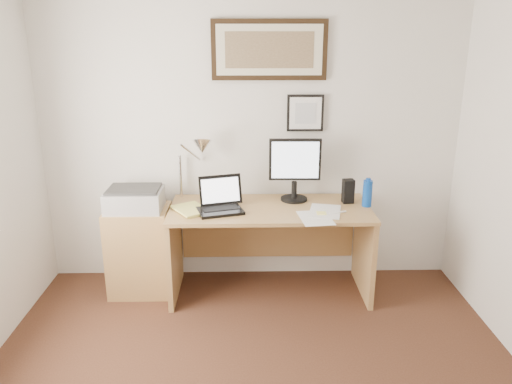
{
  "coord_description": "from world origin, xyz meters",
  "views": [
    {
      "loc": [
        -0.04,
        -2.12,
        2.08
      ],
      "look_at": [
        0.03,
        1.43,
        0.94
      ],
      "focal_mm": 35.0,
      "sensor_mm": 36.0,
      "label": 1
    }
  ],
  "objects_px": {
    "laptop": "(220,203)",
    "printer": "(135,199)",
    "side_cabinet": "(140,250)",
    "book": "(178,212)",
    "desk": "(269,231)",
    "water_bottle": "(367,193)",
    "lcd_monitor": "(295,167)"
  },
  "relations": [
    {
      "from": "book",
      "to": "desk",
      "type": "xyz_separation_m",
      "value": [
        0.71,
        0.22,
        -0.25
      ]
    },
    {
      "from": "water_bottle",
      "to": "side_cabinet",
      "type": "bearing_deg",
      "value": 179.01
    },
    {
      "from": "book",
      "to": "printer",
      "type": "bearing_deg",
      "value": 155.3
    },
    {
      "from": "desk",
      "to": "water_bottle",
      "type": "bearing_deg",
      "value": -4.94
    },
    {
      "from": "side_cabinet",
      "to": "water_bottle",
      "type": "xyz_separation_m",
      "value": [
        1.85,
        -0.03,
        0.49
      ]
    },
    {
      "from": "side_cabinet",
      "to": "lcd_monitor",
      "type": "distance_m",
      "value": 1.45
    },
    {
      "from": "book",
      "to": "lcd_monitor",
      "type": "distance_m",
      "value": 1.01
    },
    {
      "from": "water_bottle",
      "to": "lcd_monitor",
      "type": "height_order",
      "value": "lcd_monitor"
    },
    {
      "from": "water_bottle",
      "to": "laptop",
      "type": "height_order",
      "value": "laptop"
    },
    {
      "from": "laptop",
      "to": "printer",
      "type": "height_order",
      "value": "laptop"
    },
    {
      "from": "side_cabinet",
      "to": "water_bottle",
      "type": "distance_m",
      "value": 1.91
    },
    {
      "from": "laptop",
      "to": "printer",
      "type": "xyz_separation_m",
      "value": [
        -0.69,
        0.09,
        0.01
      ]
    },
    {
      "from": "water_bottle",
      "to": "book",
      "type": "distance_m",
      "value": 1.5
    },
    {
      "from": "side_cabinet",
      "to": "book",
      "type": "bearing_deg",
      "value": -26.97
    },
    {
      "from": "water_bottle",
      "to": "printer",
      "type": "relative_size",
      "value": 0.49
    },
    {
      "from": "side_cabinet",
      "to": "lcd_monitor",
      "type": "bearing_deg",
      "value": 5.48
    },
    {
      "from": "book",
      "to": "desk",
      "type": "relative_size",
      "value": 0.19
    },
    {
      "from": "book",
      "to": "lcd_monitor",
      "type": "relative_size",
      "value": 0.58
    },
    {
      "from": "lcd_monitor",
      "to": "printer",
      "type": "relative_size",
      "value": 1.18
    },
    {
      "from": "desk",
      "to": "lcd_monitor",
      "type": "height_order",
      "value": "lcd_monitor"
    },
    {
      "from": "side_cabinet",
      "to": "printer",
      "type": "xyz_separation_m",
      "value": [
        -0.01,
        -0.01,
        0.45
      ]
    },
    {
      "from": "water_bottle",
      "to": "printer",
      "type": "height_order",
      "value": "water_bottle"
    },
    {
      "from": "book",
      "to": "laptop",
      "type": "xyz_separation_m",
      "value": [
        0.32,
        0.08,
        0.05
      ]
    },
    {
      "from": "book",
      "to": "laptop",
      "type": "distance_m",
      "value": 0.33
    },
    {
      "from": "water_bottle",
      "to": "lcd_monitor",
      "type": "bearing_deg",
      "value": 164.84
    },
    {
      "from": "water_bottle",
      "to": "lcd_monitor",
      "type": "relative_size",
      "value": 0.41
    },
    {
      "from": "printer",
      "to": "side_cabinet",
      "type": "bearing_deg",
      "value": 50.63
    },
    {
      "from": "water_bottle",
      "to": "book",
      "type": "bearing_deg",
      "value": -174.3
    },
    {
      "from": "water_bottle",
      "to": "printer",
      "type": "xyz_separation_m",
      "value": [
        -1.86,
        0.02,
        -0.04
      ]
    },
    {
      "from": "side_cabinet",
      "to": "water_bottle",
      "type": "height_order",
      "value": "water_bottle"
    },
    {
      "from": "laptop",
      "to": "lcd_monitor",
      "type": "height_order",
      "value": "lcd_monitor"
    },
    {
      "from": "water_bottle",
      "to": "printer",
      "type": "bearing_deg",
      "value": 179.41
    }
  ]
}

